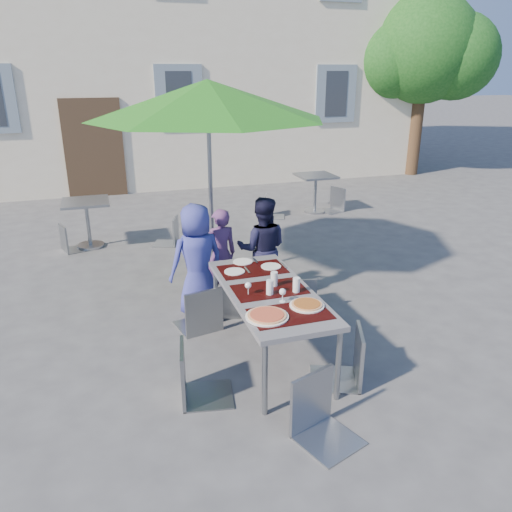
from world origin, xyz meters
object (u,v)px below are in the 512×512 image
object	(u,v)px
chair_0	(199,282)
chair_4	(350,325)
chair_2	(300,273)
bg_chair_r_1	(335,185)
bg_chair_r_0	(169,215)
child_2	(262,249)
cafe_table_0	(87,215)
bg_chair_l_0	(67,222)
dining_table	(269,295)
cafe_table_1	(315,186)
bg_chair_l_1	(271,193)
patio_umbrella	(208,101)
pizza_near_right	(307,305)
chair_1	(240,268)
chair_5	(322,372)
chair_3	(193,340)
child_1	(220,254)
child_0	(197,260)
pizza_near_left	(267,316)

from	to	relation	value
chair_0	chair_4	world-z (taller)	chair_4
chair_2	bg_chair_r_1	bearing A→B (deg)	58.62
bg_chair_r_1	bg_chair_r_0	bearing A→B (deg)	-163.21
child_2	cafe_table_0	bearing A→B (deg)	-33.66
bg_chair_l_0	chair_0	bearing A→B (deg)	-65.78
dining_table	bg_chair_r_1	bearing A→B (deg)	57.21
bg_chair_r_0	child_2	bearing A→B (deg)	-72.11
cafe_table_1	bg_chair_l_1	size ratio (longest dim) A/B	0.90
dining_table	bg_chair_r_1	world-z (taller)	bg_chair_r_1
patio_umbrella	bg_chair_r_0	world-z (taller)	patio_umbrella
pizza_near_right	cafe_table_1	world-z (taller)	pizza_near_right
bg_chair_l_1	bg_chair_r_1	world-z (taller)	bg_chair_r_1
chair_1	chair_5	world-z (taller)	chair_1
dining_table	bg_chair_l_1	world-z (taller)	bg_chair_l_1
chair_3	patio_umbrella	bearing A→B (deg)	73.40
pizza_near_right	chair_3	distance (m)	1.07
chair_5	cafe_table_0	world-z (taller)	chair_5
chair_0	cafe_table_1	world-z (taller)	chair_0
bg_chair_l_0	chair_4	bearing A→B (deg)	-61.08
chair_0	chair_1	xyz separation A→B (m)	(0.53, 0.24, 0.01)
dining_table	bg_chair_r_0	bearing A→B (deg)	96.09
chair_0	chair_4	bearing A→B (deg)	-51.56
chair_1	bg_chair_r_1	bearing A→B (deg)	50.96
child_1	chair_3	distance (m)	2.12
cafe_table_1	chair_3	bearing A→B (deg)	-123.60
bg_chair_l_0	bg_chair_r_0	bearing A→B (deg)	-6.03
chair_5	bg_chair_l_1	xyz separation A→B (m)	(1.75, 6.13, -0.09)
child_0	bg_chair_l_1	xyz separation A→B (m)	(2.22, 3.68, -0.18)
child_0	chair_1	world-z (taller)	child_0
bg_chair_l_0	patio_umbrella	bearing A→B (deg)	-43.29
child_1	pizza_near_left	bearing A→B (deg)	80.32
cafe_table_0	child_0	bearing A→B (deg)	-67.07
patio_umbrella	cafe_table_0	distance (m)	3.16
bg_chair_r_0	bg_chair_r_1	size ratio (longest dim) A/B	0.96
chair_5	cafe_table_1	bearing A→B (deg)	66.11
patio_umbrella	bg_chair_l_0	xyz separation A→B (m)	(-1.95, 1.84, -1.92)
child_2	chair_1	distance (m)	0.56
chair_4	bg_chair_l_1	world-z (taller)	chair_4
pizza_near_left	bg_chair_r_0	size ratio (longest dim) A/B	0.43
chair_3	bg_chair_r_0	size ratio (longest dim) A/B	1.13
child_0	bg_chair_r_0	xyz separation A→B (m)	(0.07, 2.63, -0.16)
bg_chair_r_1	chair_3	bearing A→B (deg)	-126.79
chair_1	bg_chair_l_1	size ratio (longest dim) A/B	1.19
chair_3	chair_5	size ratio (longest dim) A/B	1.00
bg_chair_r_0	patio_umbrella	bearing A→B (deg)	-78.41
child_0	cafe_table_0	size ratio (longest dim) A/B	1.72
chair_0	bg_chair_l_1	distance (m)	4.73
cafe_table_0	cafe_table_1	world-z (taller)	cafe_table_0
pizza_near_left	cafe_table_1	distance (m)	6.26
chair_4	cafe_table_0	size ratio (longest dim) A/B	1.29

